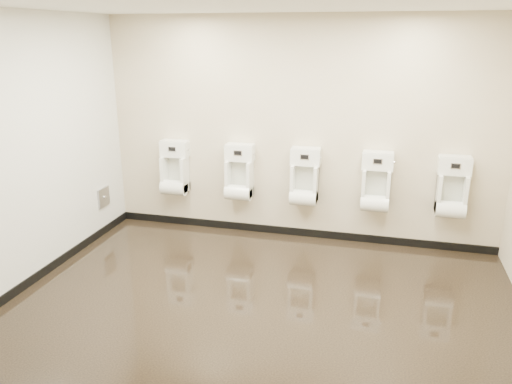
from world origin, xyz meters
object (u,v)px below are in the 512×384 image
Objects in this scene: urinal_1 at (239,176)px; urinal_2 at (304,181)px; urinal_0 at (175,172)px; urinal_4 at (452,192)px; access_panel at (104,197)px; urinal_3 at (376,186)px.

urinal_1 is 0.86m from urinal_2.
urinal_0 and urinal_2 have the same top height.
urinal_0 and urinal_4 have the same top height.
access_panel is 0.35× the size of urinal_3.
urinal_0 is 1.00× the size of urinal_2.
urinal_3 is (1.73, 0.00, 0.00)m from urinal_1.
access_panel is 4.38m from urinal_4.
urinal_3 is at bearing 0.00° from urinal_0.
urinal_3 is at bearing 0.00° from urinal_2.
access_panel is 3.52m from urinal_3.
urinal_4 is (2.60, 0.00, 0.00)m from urinal_1.
urinal_2 is (2.60, 0.42, 0.29)m from access_panel.
access_panel is 0.35× the size of urinal_4.
urinal_0 is at bearing 180.00° from urinal_1.
urinal_0 is 1.00× the size of urinal_3.
access_panel is 0.35× the size of urinal_2.
urinal_3 is (0.88, 0.00, 0.00)m from urinal_2.
access_panel is at bearing -170.76° from urinal_2.
urinal_1 and urinal_4 have the same top height.
urinal_3 is 0.87m from urinal_4.
urinal_4 is (3.50, 0.00, 0.00)m from urinal_0.
urinal_1 is at bearing 180.00° from urinal_2.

